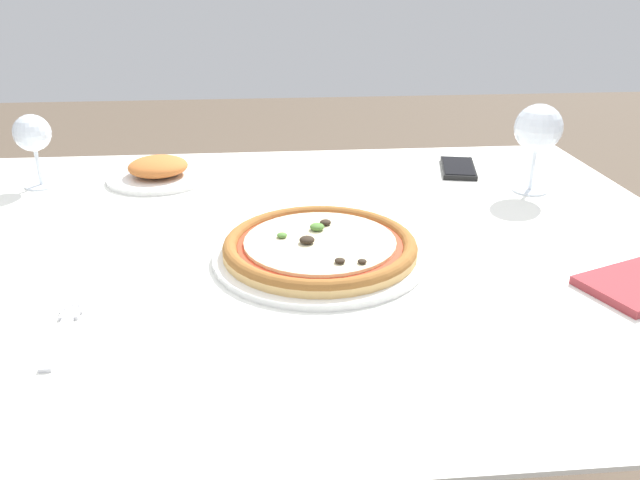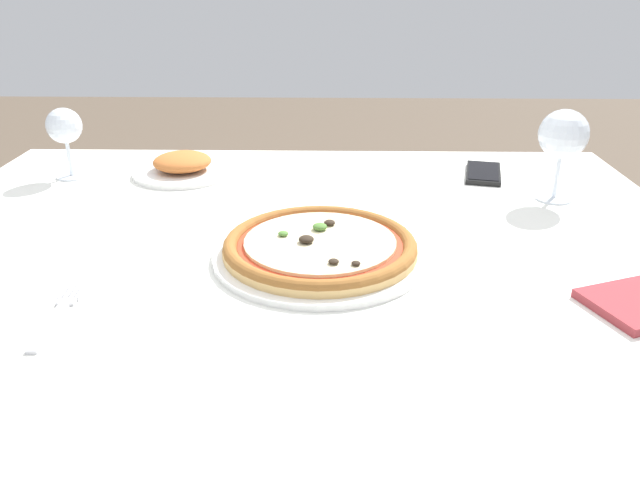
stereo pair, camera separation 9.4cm
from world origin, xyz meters
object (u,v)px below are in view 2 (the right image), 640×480
at_px(wine_glass_far_left, 563,136).
at_px(cell_phone, 483,173).
at_px(side_plate, 183,166).
at_px(wine_glass_far_right, 64,128).
at_px(pizza_plate, 320,248).
at_px(fork, 59,313).
at_px(dining_table, 298,284).

xyz_separation_m(wine_glass_far_left, cell_phone, (-0.10, 0.14, -0.12)).
bearing_deg(wine_glass_far_left, side_plate, 169.53).
bearing_deg(wine_glass_far_right, wine_glass_far_left, -6.81).
xyz_separation_m(wine_glass_far_right, cell_phone, (0.87, 0.03, -0.10)).
distance_m(pizza_plate, wine_glass_far_left, 0.53).
bearing_deg(side_plate, fork, -93.07).
distance_m(dining_table, cell_phone, 0.52).
xyz_separation_m(fork, cell_phone, (0.67, 0.59, 0.00)).
relative_size(wine_glass_far_left, wine_glass_far_right, 1.18).
xyz_separation_m(fork, wine_glass_far_right, (-0.20, 0.56, 0.10)).
bearing_deg(cell_phone, side_plate, -179.39).
bearing_deg(dining_table, wine_glass_far_left, 22.55).
bearing_deg(dining_table, fork, -140.03).
height_order(wine_glass_far_left, side_plate, wine_glass_far_left).
bearing_deg(cell_phone, wine_glass_far_right, -178.17).
distance_m(wine_glass_far_right, cell_phone, 0.87).
relative_size(fork, side_plate, 0.81).
height_order(dining_table, wine_glass_far_right, wine_glass_far_right).
relative_size(dining_table, cell_phone, 8.66).
xyz_separation_m(wine_glass_far_right, side_plate, (0.23, 0.02, -0.09)).
height_order(dining_table, pizza_plate, pizza_plate).
xyz_separation_m(wine_glass_far_left, side_plate, (-0.74, 0.14, -0.10)).
xyz_separation_m(pizza_plate, wine_glass_far_right, (-0.53, 0.38, 0.09)).
distance_m(pizza_plate, cell_phone, 0.53).
bearing_deg(wine_glass_far_left, wine_glass_far_right, 173.19).
xyz_separation_m(pizza_plate, fork, (-0.33, -0.18, -0.01)).
bearing_deg(wine_glass_far_left, fork, -150.08).
relative_size(cell_phone, side_plate, 0.74).
bearing_deg(wine_glass_far_right, cell_phone, 1.83).
distance_m(dining_table, wine_glass_far_right, 0.61).
xyz_separation_m(fork, wine_glass_far_left, (0.77, 0.44, 0.12)).
bearing_deg(fork, wine_glass_far_right, 109.58).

